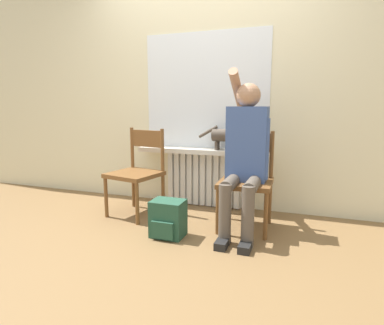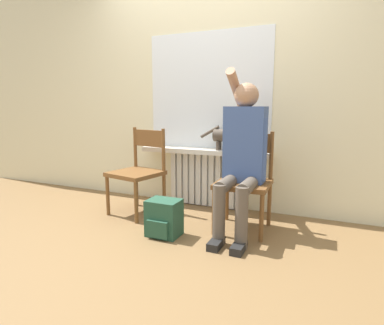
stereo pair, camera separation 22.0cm
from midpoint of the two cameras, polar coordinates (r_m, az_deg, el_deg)
ground_plane at (r=2.59m, az=-4.57°, el=-14.67°), size 12.00×12.00×0.00m
wall_with_window at (r=3.50m, az=4.98°, el=14.34°), size 7.00×0.06×2.70m
radiator at (r=3.50m, az=4.31°, el=-3.04°), size 0.83×0.08×0.59m
windowsill at (r=3.39m, az=4.03°, el=2.01°), size 1.40×0.22×0.05m
window_glass at (r=3.46m, az=4.76°, el=12.57°), size 1.34×0.01×1.20m
chair_left at (r=3.27m, az=-7.58°, el=-1.35°), size 0.53×0.53×0.86m
chair_right at (r=2.87m, az=11.51°, el=-3.04°), size 0.46×0.46×0.86m
person at (r=2.72m, az=11.29°, el=1.81°), size 0.36×0.95×1.40m
cat at (r=3.26m, az=8.74°, el=4.66°), size 0.53×0.13×0.25m
backpack at (r=2.73m, az=-2.71°, el=-9.88°), size 0.27×0.24×0.31m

